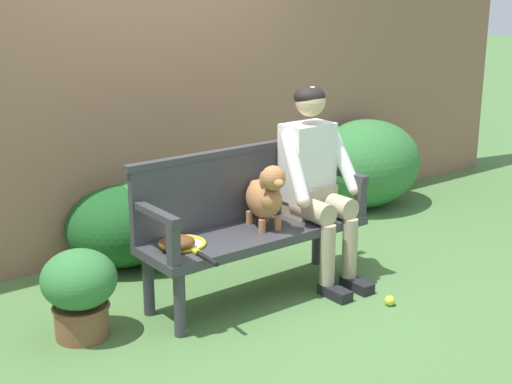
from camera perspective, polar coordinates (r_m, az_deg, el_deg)
name	(u,v)px	position (r m, az deg, el deg)	size (l,w,h in m)	color
ground_plane	(256,295)	(4.89, 0.00, -7.98)	(40.00, 40.00, 0.00)	#4C753D
brick_garden_fence	(145,86)	(5.68, -8.61, 8.08)	(8.00, 0.30, 2.43)	#936651
hedge_bush_far_left	(145,221)	(5.46, -8.54, -2.22)	(0.94, 0.86, 0.59)	#286B2D
hedge_bush_mid_left	(122,226)	(5.40, -10.28, -2.58)	(0.83, 0.77, 0.58)	#194C1E
hedge_bush_far_right	(364,163)	(6.72, 8.38, 2.20)	(1.11, 0.89, 0.79)	#337538
garden_bench	(256,239)	(4.75, 0.00, -3.64)	(1.55, 0.48, 0.46)	#38383D
bench_backrest	(236,184)	(4.81, -1.53, 0.61)	(1.59, 0.06, 0.50)	#38383D
bench_armrest_left_end	(162,226)	(4.21, -7.25, -2.63)	(0.06, 0.48, 0.28)	#38383D
bench_armrest_right_end	(349,183)	(5.06, 7.20, 0.66)	(0.06, 0.48, 0.28)	#38383D
person_seated	(315,177)	(4.93, 4.57, 1.18)	(0.56, 0.64, 1.33)	black
dog_on_bench	(266,196)	(4.68, 0.78, -0.28)	(0.27, 0.44, 0.44)	#AD7042
tennis_racket	(185,245)	(4.45, -5.54, -4.09)	(0.31, 0.57, 0.03)	yellow
baseball_glove	(177,243)	(4.38, -6.11, -3.95)	(0.22, 0.17, 0.09)	brown
tennis_ball	(390,301)	(4.82, 10.29, -8.26)	(0.07, 0.07, 0.07)	#CCDB33
potted_plant	(80,289)	(4.37, -13.47, -7.31)	(0.44, 0.44, 0.53)	brown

